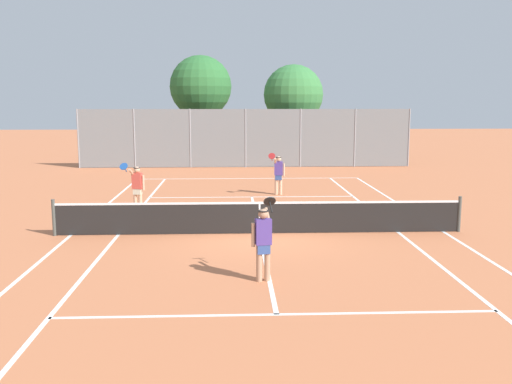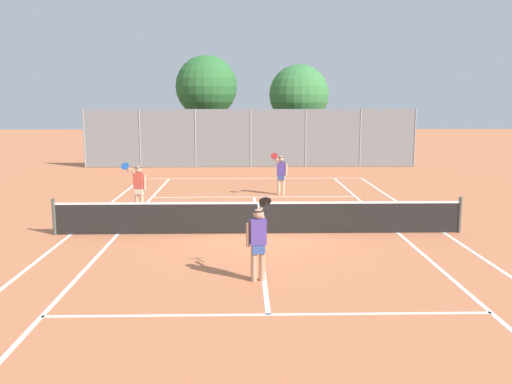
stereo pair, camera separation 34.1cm
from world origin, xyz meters
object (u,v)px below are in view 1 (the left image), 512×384
(tree_behind_left, at_px, (202,88))
(tree_behind_right, at_px, (293,96))
(player_far_left, at_px, (137,186))
(loose_tennis_ball_1, at_px, (317,204))
(player_near_side, at_px, (263,239))
(player_far_right, at_px, (278,173))
(tennis_net, at_px, (260,217))

(tree_behind_left, bearing_deg, tree_behind_right, -8.14)
(player_far_left, xyz_separation_m, tree_behind_left, (1.44, 16.71, 3.67))
(loose_tennis_ball_1, bearing_deg, tree_behind_left, 107.71)
(player_near_side, distance_m, player_far_right, 11.41)
(player_far_left, height_order, tree_behind_left, tree_behind_left)
(player_near_side, height_order, tree_behind_left, tree_behind_left)
(tennis_net, distance_m, loose_tennis_ball_1, 5.08)
(player_near_side, relative_size, player_far_right, 1.00)
(player_far_left, bearing_deg, player_far_right, 33.22)
(player_far_left, xyz_separation_m, tree_behind_right, (7.11, 15.90, 3.20))
(player_near_side, xyz_separation_m, player_far_left, (-3.98, 7.91, 0.00))
(player_near_side, xyz_separation_m, loose_tennis_ball_1, (2.49, 8.89, -0.89))
(loose_tennis_ball_1, bearing_deg, player_near_side, -105.68)
(tennis_net, xyz_separation_m, tree_behind_left, (-2.67, 20.21, 4.09))
(tree_behind_left, bearing_deg, player_far_right, -74.08)
(tennis_net, xyz_separation_m, player_far_left, (-4.11, 3.50, 0.42))
(tennis_net, bearing_deg, player_far_left, 139.63)
(loose_tennis_ball_1, xyz_separation_m, tree_behind_right, (0.64, 14.93, 4.09))
(loose_tennis_ball_1, bearing_deg, tree_behind_right, 87.54)
(tennis_net, bearing_deg, loose_tennis_ball_1, 62.21)
(loose_tennis_ball_1, distance_m, tree_behind_left, 17.14)
(player_far_left, relative_size, player_far_right, 1.00)
(player_near_side, xyz_separation_m, tree_behind_left, (-2.53, 24.63, 3.67))
(tennis_net, xyz_separation_m, loose_tennis_ball_1, (2.36, 4.47, -0.48))
(tennis_net, relative_size, player_near_side, 6.76)
(tree_behind_right, bearing_deg, tree_behind_left, 171.86)
(player_far_right, xyz_separation_m, loose_tennis_ball_1, (1.24, -2.45, -0.89))
(player_far_right, bearing_deg, player_near_side, -96.32)
(player_near_side, relative_size, loose_tennis_ball_1, 26.88)
(tennis_net, relative_size, tree_behind_left, 1.80)
(player_near_side, bearing_deg, tennis_net, 88.22)
(player_near_side, height_order, player_far_left, same)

